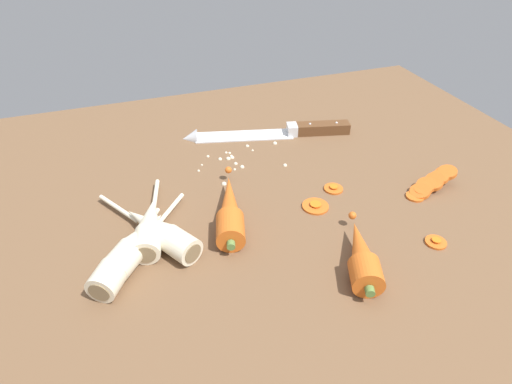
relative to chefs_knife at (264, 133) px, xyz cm
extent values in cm
cube|color=brown|center=(-8.91, -18.30, -2.65)|extent=(120.00, 90.00, 4.00)
cube|color=silver|center=(-4.09, 1.01, -0.40)|extent=(20.47, 9.07, 0.50)
cone|color=silver|center=(-14.96, 3.70, -0.40)|extent=(3.86, 4.56, 3.96)
cube|color=silver|center=(5.62, -1.39, 0.45)|extent=(2.65, 3.33, 2.20)
cube|color=brown|center=(11.93, -2.95, 0.45)|extent=(11.35, 5.36, 2.20)
sphere|color=silver|center=(9.21, -2.28, 1.55)|extent=(0.50, 0.50, 0.50)
sphere|color=silver|center=(14.65, -3.62, 1.55)|extent=(0.50, 0.50, 0.50)
cylinder|color=#D6601E|center=(-15.69, -28.50, 1.45)|extent=(5.50, 6.45, 4.20)
cone|color=#D6601E|center=(-13.95, -22.07, 1.45)|extent=(7.32, 13.88, 3.99)
sphere|color=#D6601E|center=(-11.60, -13.33, 1.45)|extent=(1.20, 1.20, 1.20)
cylinder|color=#5B7F3D|center=(-16.56, -31.75, 1.45)|extent=(1.42, 1.28, 1.20)
cylinder|color=#D6601E|center=(-1.76, -42.75, 1.45)|extent=(5.45, 5.48, 4.20)
cone|color=#D6601E|center=(0.09, -38.01, 1.45)|extent=(7.41, 10.94, 3.99)
sphere|color=#D6601E|center=(2.60, -31.54, 1.45)|extent=(1.20, 1.20, 1.20)
cylinder|color=#5B7F3D|center=(-2.74, -45.29, 1.45)|extent=(1.48, 1.37, 1.20)
cylinder|color=beige|center=(-30.93, -29.67, 1.35)|extent=(5.90, 5.97, 4.00)
cone|color=beige|center=(-27.09, -24.85, 1.35)|extent=(7.89, 8.54, 3.80)
cylinder|color=beige|center=(-23.15, -19.91, 0.45)|extent=(5.87, 7.12, 0.70)
cylinder|color=#7A6647|center=(-32.32, -31.41, 1.35)|extent=(2.38, 1.98, 2.80)
cylinder|color=beige|center=(-23.23, -29.30, 1.35)|extent=(6.07, 6.46, 4.00)
cone|color=beige|center=(-26.89, -23.18, 1.35)|extent=(7.95, 9.78, 3.80)
cylinder|color=beige|center=(-30.64, -16.92, 0.45)|extent=(5.67, 8.83, 0.70)
cylinder|color=#7A6647|center=(-21.92, -31.51, 1.35)|extent=(2.56, 1.69, 2.80)
cylinder|color=beige|center=(-33.17, -32.64, 1.35)|extent=(5.61, 5.67, 4.00)
cone|color=beige|center=(-30.11, -27.68, 1.35)|extent=(7.15, 8.35, 3.80)
cylinder|color=beige|center=(-26.97, -22.59, 0.45)|extent=(4.83, 7.24, 0.70)
cylinder|color=#7A6647|center=(-34.27, -34.43, 1.35)|extent=(2.54, 1.72, 2.80)
cylinder|color=beige|center=(-27.50, -27.52, 1.35)|extent=(4.90, 5.22, 4.00)
cone|color=beige|center=(-26.11, -21.51, 1.35)|extent=(5.48, 8.54, 3.80)
cylinder|color=beige|center=(-24.69, -15.36, 0.45)|extent=(2.60, 8.47, 0.70)
cylinder|color=#7A6647|center=(-27.99, -29.68, 1.35)|extent=(2.80, 0.92, 2.80)
cylinder|color=#D6601E|center=(16.46, -28.53, -0.30)|extent=(3.02, 3.02, 0.70)
cylinder|color=#D6601E|center=(17.64, -28.11, -0.06)|extent=(3.47, 3.39, 2.08)
cylinder|color=#D6601E|center=(18.38, -27.88, 0.19)|extent=(3.13, 3.04, 1.70)
cylinder|color=#D6601E|center=(19.35, -27.38, 0.43)|extent=(3.37, 3.29, 1.93)
cylinder|color=#D6601E|center=(20.50, -27.49, 0.68)|extent=(3.45, 3.37, 1.89)
cylinder|color=#D6601E|center=(21.08, -27.19, 0.92)|extent=(3.27, 3.19, 2.08)
cylinder|color=#D6601E|center=(22.05, -27.03, 1.17)|extent=(3.16, 3.07, 1.73)
cylinder|color=#D6601E|center=(23.32, -26.66, 1.41)|extent=(3.21, 3.13, 1.60)
cylinder|color=#D6601E|center=(23.81, -26.72, 1.66)|extent=(3.33, 3.24, 1.72)
cylinder|color=#D6601E|center=(4.57, -22.06, -0.30)|extent=(3.25, 3.25, 0.70)
cylinder|color=orange|center=(4.57, -22.06, -0.03)|extent=(1.36, 1.36, 0.16)
cylinder|color=#D6601E|center=(-0.48, -25.48, -0.30)|extent=(4.33, 4.33, 0.70)
cylinder|color=orange|center=(-0.48, -25.48, -0.03)|extent=(1.82, 1.82, 0.16)
cylinder|color=#D6601E|center=(12.45, -39.03, -0.30)|extent=(3.09, 3.09, 0.70)
cylinder|color=orange|center=(12.45, -39.03, -0.03)|extent=(1.30, 1.30, 0.16)
sphere|color=beige|center=(-9.48, -4.18, -0.38)|extent=(0.54, 0.54, 0.54)
sphere|color=beige|center=(-4.34, -5.07, -0.43)|extent=(0.44, 0.44, 0.44)
sphere|color=beige|center=(-8.43, -8.68, -0.29)|extent=(0.72, 0.72, 0.72)
sphere|color=beige|center=(-8.11, -10.16, -0.24)|extent=(0.82, 0.82, 0.82)
sphere|color=beige|center=(-11.24, -6.15, -0.27)|extent=(0.76, 0.76, 0.76)
sphere|color=beige|center=(-9.65, -10.48, -0.40)|extent=(0.51, 0.51, 0.51)
sphere|color=beige|center=(-8.64, -5.74, -0.36)|extent=(0.59, 0.59, 0.59)
sphere|color=beige|center=(-9.06, -6.38, -0.26)|extent=(0.79, 0.79, 0.79)
sphere|color=beige|center=(-9.73, -6.52, -0.22)|extent=(0.87, 0.87, 0.87)
sphere|color=beige|center=(-13.18, -4.38, -0.36)|extent=(0.58, 0.58, 0.58)
sphere|color=beige|center=(-4.77, -3.11, -0.30)|extent=(0.71, 0.71, 0.71)
sphere|color=beige|center=(-16.01, -8.74, -0.40)|extent=(0.50, 0.50, 0.50)
sphere|color=beige|center=(-9.15, -4.55, -0.37)|extent=(0.55, 0.55, 0.55)
sphere|color=beige|center=(0.82, -3.95, -0.22)|extent=(0.87, 0.87, 0.87)
sphere|color=beige|center=(-0.39, -12.24, -0.27)|extent=(0.77, 0.77, 0.77)
sphere|color=beige|center=(-14.99, -6.99, -0.45)|extent=(0.41, 0.41, 0.41)
sphere|color=beige|center=(-12.77, -14.34, -0.21)|extent=(0.89, 0.89, 0.89)
camera|label=1|loc=(-27.58, -74.04, 42.29)|focal=30.03mm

